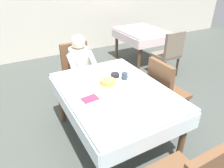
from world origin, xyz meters
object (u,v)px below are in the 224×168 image
at_px(chair_right_side, 164,89).
at_px(breakfast_stack, 108,82).
at_px(knife_right_of_plate, 122,82).
at_px(background_chair_empty, 170,52).
at_px(cup_coffee, 125,76).
at_px(syrup_pitcher, 84,82).
at_px(fork_left_of_plate, 94,89).
at_px(spoon_near_edge, 126,98).
at_px(diner_person, 80,64).
at_px(chair_diner, 77,68).
at_px(background_table_far, 141,35).
at_px(bowl_butter, 115,75).
at_px(dining_table_main, 114,96).
at_px(plate_breakfast, 108,84).

bearing_deg(chair_right_side, breakfast_stack, -98.60).
bearing_deg(knife_right_of_plate, background_chair_empty, -66.97).
distance_m(cup_coffee, syrup_pitcher, 0.51).
bearing_deg(fork_left_of_plate, spoon_near_edge, -141.79).
height_order(diner_person, background_chair_empty, diner_person).
bearing_deg(cup_coffee, chair_diner, 104.18).
bearing_deg(spoon_near_edge, knife_right_of_plate, 76.23).
xyz_separation_m(diner_person, cup_coffee, (0.26, -0.86, 0.11)).
bearing_deg(background_table_far, fork_left_of_plate, -136.99).
bearing_deg(syrup_pitcher, background_chair_empty, 20.72).
height_order(diner_person, breakfast_stack, diner_person).
distance_m(breakfast_stack, syrup_pitcher, 0.28).
bearing_deg(cup_coffee, bowl_butter, 122.22).
xyz_separation_m(syrup_pitcher, spoon_near_edge, (0.28, -0.49, -0.04)).
xyz_separation_m(dining_table_main, chair_diner, (-0.03, 1.17, -0.12)).
bearing_deg(plate_breakfast, dining_table_main, -80.68).
bearing_deg(bowl_butter, syrup_pitcher, -178.56).
bearing_deg(knife_right_of_plate, plate_breakfast, 77.24).
height_order(breakfast_stack, spoon_near_edge, breakfast_stack).
height_order(diner_person, knife_right_of_plate, diner_person).
height_order(dining_table_main, plate_breakfast, plate_breakfast).
distance_m(chair_diner, bowl_butter, 0.95).
bearing_deg(chair_right_side, syrup_pitcher, -103.80).
xyz_separation_m(breakfast_stack, fork_left_of_plate, (-0.19, -0.02, -0.04)).
xyz_separation_m(syrup_pitcher, background_table_far, (2.09, 1.74, -0.15)).
height_order(chair_diner, knife_right_of_plate, chair_diner).
distance_m(chair_diner, breakfast_stack, 1.08).
relative_size(syrup_pitcher, spoon_near_edge, 0.53).
bearing_deg(plate_breakfast, background_table_far, 45.52).
height_order(plate_breakfast, breakfast_stack, breakfast_stack).
relative_size(syrup_pitcher, fork_left_of_plate, 0.44).
xyz_separation_m(chair_right_side, breakfast_stack, (-0.79, 0.12, 0.25)).
height_order(bowl_butter, knife_right_of_plate, bowl_butter).
xyz_separation_m(plate_breakfast, fork_left_of_plate, (-0.19, -0.02, -0.01)).
bearing_deg(chair_diner, background_table_far, -155.91).
xyz_separation_m(bowl_butter, fork_left_of_plate, (-0.37, -0.16, -0.02)).
bearing_deg(fork_left_of_plate, cup_coffee, -78.61).
distance_m(chair_diner, fork_left_of_plate, 1.11).
relative_size(chair_right_side, spoon_near_edge, 6.20).
bearing_deg(syrup_pitcher, dining_table_main, -43.55).
distance_m(diner_person, cup_coffee, 0.91).
xyz_separation_m(breakfast_stack, syrup_pitcher, (-0.25, 0.14, -0.01)).
height_order(diner_person, spoon_near_edge, diner_person).
xyz_separation_m(bowl_butter, knife_right_of_plate, (0.01, -0.16, -0.02)).
bearing_deg(bowl_butter, background_table_far, 46.16).
height_order(plate_breakfast, knife_right_of_plate, plate_breakfast).
relative_size(dining_table_main, background_chair_empty, 1.64).
xyz_separation_m(diner_person, bowl_butter, (0.18, -0.75, 0.09)).
bearing_deg(plate_breakfast, breakfast_stack, -159.73).
height_order(diner_person, bowl_butter, diner_person).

